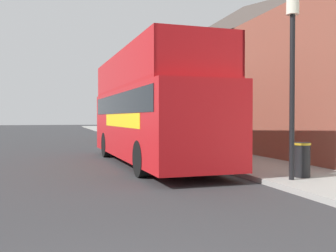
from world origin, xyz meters
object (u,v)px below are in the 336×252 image
(litter_bin, at_px, (302,159))
(lamp_post_third, at_px, (137,92))
(tour_bus, at_px, (150,116))
(lamp_post_nearest, at_px, (292,48))
(parked_car_ahead_of_bus, at_px, (128,137))
(lamp_post_second, at_px, (180,83))

(litter_bin, bearing_deg, lamp_post_third, 92.35)
(tour_bus, relative_size, lamp_post_nearest, 2.12)
(tour_bus, xyz_separation_m, lamp_post_nearest, (2.38, -5.49, 1.69))
(lamp_post_nearest, relative_size, lamp_post_third, 0.99)
(parked_car_ahead_of_bus, height_order, lamp_post_second, lamp_post_second)
(tour_bus, xyz_separation_m, litter_bin, (2.89, -5.19, -1.15))
(lamp_post_second, relative_size, lamp_post_third, 0.95)
(tour_bus, xyz_separation_m, lamp_post_second, (2.37, 3.63, 1.59))
(parked_car_ahead_of_bus, xyz_separation_m, lamp_post_second, (1.73, -4.16, 2.75))
(litter_bin, bearing_deg, tour_bus, 119.10)
(lamp_post_nearest, bearing_deg, tour_bus, 113.40)
(parked_car_ahead_of_bus, relative_size, litter_bin, 4.42)
(lamp_post_third, bearing_deg, litter_bin, -87.65)
(lamp_post_third, bearing_deg, tour_bus, -99.58)
(tour_bus, relative_size, lamp_post_third, 2.09)
(tour_bus, bearing_deg, lamp_post_second, 54.83)
(lamp_post_third, bearing_deg, parked_car_ahead_of_bus, -106.99)
(lamp_post_third, relative_size, litter_bin, 5.33)
(lamp_post_third, distance_m, litter_bin, 18.18)
(parked_car_ahead_of_bus, distance_m, litter_bin, 13.17)
(parked_car_ahead_of_bus, height_order, lamp_post_third, lamp_post_third)
(tour_bus, height_order, lamp_post_nearest, lamp_post_nearest)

